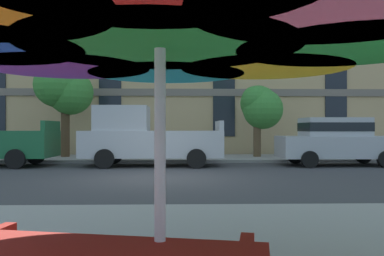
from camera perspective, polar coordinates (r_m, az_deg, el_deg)
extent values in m
plane|color=#38383A|center=(11.23, -5.08, -7.12)|extent=(120.00, 120.00, 0.00)
cube|color=gray|center=(17.98, -3.76, -4.30)|extent=(56.00, 3.60, 0.12)
cube|color=tan|center=(26.96, -3.08, 14.10)|extent=(45.50, 12.00, 16.00)
cube|color=#6B6056|center=(20.18, -3.53, 5.07)|extent=(44.59, 0.08, 0.36)
cube|color=#6B6056|center=(20.72, -3.53, 13.92)|extent=(44.59, 0.08, 0.36)
cube|color=#195933|center=(15.57, -19.38, 0.29)|extent=(0.16, 1.75, 0.36)
cylinder|color=black|center=(16.78, -21.29, -3.63)|extent=(0.68, 0.22, 0.68)
cylinder|color=black|center=(15.01, -23.74, -4.04)|extent=(0.68, 0.22, 0.68)
cube|color=#A8AAB2|center=(14.87, -5.62, -2.24)|extent=(5.10, 1.90, 0.96)
cube|color=#A8AAB2|center=(14.98, -9.82, 1.33)|extent=(1.90, 1.75, 0.90)
cube|color=#A8AAB2|center=(14.89, 3.90, 0.30)|extent=(0.16, 1.75, 0.36)
cylinder|color=black|center=(15.82, 0.36, -3.86)|extent=(0.68, 0.22, 0.68)
cylinder|color=black|center=(13.92, 0.63, -4.36)|extent=(0.68, 0.22, 0.68)
cylinder|color=black|center=(16.02, -11.04, -3.81)|extent=(0.68, 0.22, 0.68)
cylinder|color=black|center=(14.16, -12.31, -4.29)|extent=(0.68, 0.22, 0.68)
cube|color=#A8AAB2|center=(15.96, 20.01, -2.52)|extent=(4.40, 1.76, 0.80)
cube|color=#A8AAB2|center=(15.89, 19.51, 0.14)|extent=(2.30, 1.55, 0.68)
cube|color=black|center=(15.89, 19.51, 0.14)|extent=(2.32, 1.57, 0.32)
cylinder|color=black|center=(17.33, 23.14, -3.65)|extent=(0.60, 0.22, 0.60)
cylinder|color=black|center=(16.37, 14.42, -3.87)|extent=(0.60, 0.22, 0.60)
cylinder|color=black|center=(14.69, 16.32, -4.29)|extent=(0.60, 0.22, 0.60)
cylinder|color=#4C3823|center=(18.91, -17.52, -1.05)|extent=(0.38, 0.38, 2.13)
sphere|color=#387F33|center=(18.94, -16.85, 4.87)|extent=(2.03, 2.03, 2.03)
sphere|color=#387F33|center=(19.06, -17.82, 5.82)|extent=(2.20, 2.20, 2.20)
sphere|color=#387F33|center=(18.87, -18.68, 5.81)|extent=(1.97, 1.97, 1.97)
cylinder|color=brown|center=(18.40, 9.22, -1.83)|extent=(0.34, 0.34, 1.65)
sphere|color=#387F33|center=(18.59, 9.32, 3.51)|extent=(1.62, 1.62, 1.62)
sphere|color=#387F33|center=(18.45, 10.00, 2.66)|extent=(1.82, 1.82, 1.82)
sphere|color=#387F33|center=(18.31, 8.89, 4.00)|extent=(1.22, 1.22, 1.22)
sphere|color=#387F33|center=(18.51, 9.79, 3.86)|extent=(1.28, 1.28, 1.28)
cylinder|color=silver|center=(2.14, -4.56, -5.38)|extent=(0.06, 0.06, 2.33)
cone|color=yellow|center=(2.98, 10.37, 13.40)|extent=(1.20, 1.20, 0.54)
cone|color=#199EB2|center=(3.21, -3.61, 12.42)|extent=(1.20, 1.20, 0.54)
cone|color=#662D9E|center=(3.03, -17.74, 13.17)|extent=(1.20, 1.20, 0.54)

